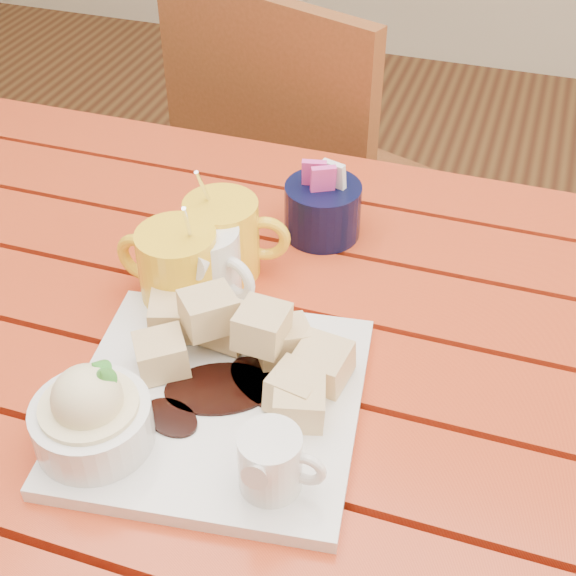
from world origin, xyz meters
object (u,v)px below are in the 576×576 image
(dessert_plate, at_px, (193,395))
(coffee_mug_right, at_px, (225,237))
(coffee_mug_left, at_px, (176,268))
(chair_far, at_px, (304,191))
(table, at_px, (251,406))

(dessert_plate, distance_m, coffee_mug_right, 0.23)
(dessert_plate, xyz_separation_m, coffee_mug_right, (-0.06, 0.22, 0.02))
(dessert_plate, bearing_deg, coffee_mug_right, 104.17)
(dessert_plate, relative_size, coffee_mug_right, 2.17)
(coffee_mug_left, height_order, chair_far, chair_far)
(chair_far, bearing_deg, coffee_mug_left, 114.99)
(table, height_order, coffee_mug_left, coffee_mug_left)
(coffee_mug_right, bearing_deg, dessert_plate, -91.96)
(table, bearing_deg, chair_far, 102.27)
(coffee_mug_right, bearing_deg, chair_far, 82.03)
(dessert_plate, xyz_separation_m, coffee_mug_left, (-0.08, 0.15, 0.02))
(table, distance_m, coffee_mug_right, 0.19)
(dessert_plate, xyz_separation_m, chair_far, (-0.14, 0.78, -0.27))
(coffee_mug_left, bearing_deg, chair_far, 102.67)
(table, xyz_separation_m, coffee_mug_left, (-0.09, 0.03, 0.16))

